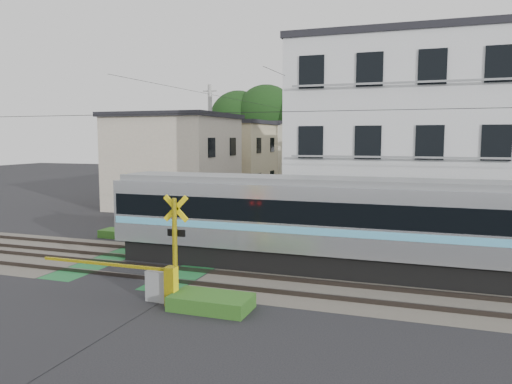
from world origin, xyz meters
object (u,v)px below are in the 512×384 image
at_px(crossing_signal_far, 143,225).
at_px(apartment_block, 404,138).
at_px(pedestrian, 305,183).
at_px(crossing_signal_near, 162,277).

bearing_deg(crossing_signal_far, apartment_block, 27.78).
height_order(apartment_block, pedestrian, apartment_block).
xyz_separation_m(crossing_signal_near, apartment_block, (5.91, 13.15, 3.94)).
distance_m(crossing_signal_near, apartment_block, 14.95).
bearing_deg(crossing_signal_near, crossing_signal_far, 125.29).
bearing_deg(crossing_signal_near, pedestrian, 95.70).
relative_size(crossing_signal_near, apartment_block, 0.46).
distance_m(crossing_signal_far, pedestrian, 22.60).
bearing_deg(crossing_signal_near, apartment_block, 65.78).
relative_size(crossing_signal_near, crossing_signal_far, 1.00).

